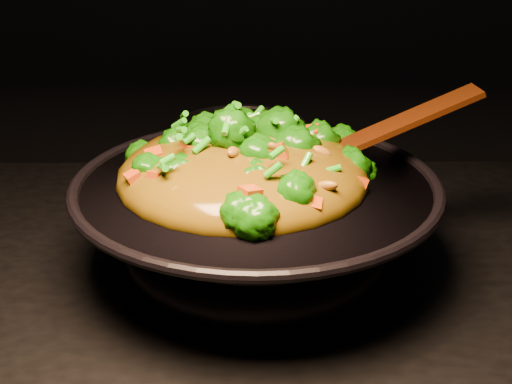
{
  "coord_description": "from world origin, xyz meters",
  "views": [
    {
      "loc": [
        -0.04,
        -0.69,
        1.36
      ],
      "look_at": [
        -0.03,
        0.09,
        1.0
      ],
      "focal_mm": 50.0,
      "sensor_mm": 36.0,
      "label": 1
    }
  ],
  "objects": [
    {
      "name": "back_pot",
      "position": [
        -0.05,
        0.32,
        0.96
      ],
      "size": [
        0.24,
        0.24,
        0.11
      ],
      "primitive_type": "cylinder",
      "rotation": [
        0.0,
        0.0,
        -0.23
      ],
      "color": "black",
      "rests_on": "stovetop"
    },
    {
      "name": "stir_fry",
      "position": [
        -0.05,
        0.09,
        1.07
      ],
      "size": [
        0.39,
        0.39,
        0.1
      ],
      "primitive_type": null,
      "rotation": [
        0.0,
        0.0,
        0.38
      ],
      "color": "#176207",
      "rests_on": "wok"
    },
    {
      "name": "wok",
      "position": [
        -0.03,
        0.08,
        0.96
      ],
      "size": [
        0.54,
        0.54,
        0.12
      ],
      "primitive_type": null,
      "rotation": [
        0.0,
        0.0,
        -0.35
      ],
      "color": "black",
      "rests_on": "stovetop"
    },
    {
      "name": "spatula",
      "position": [
        0.12,
        0.13,
        1.06
      ],
      "size": [
        0.25,
        0.07,
        0.11
      ],
      "primitive_type": "cube",
      "rotation": [
        0.0,
        -0.38,
        0.12
      ],
      "color": "#371806",
      "rests_on": "wok"
    }
  ]
}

